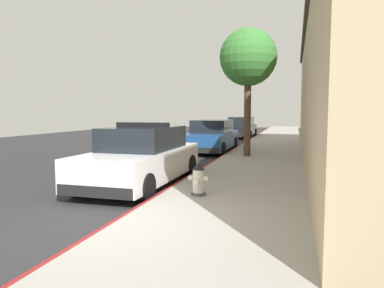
{
  "coord_description": "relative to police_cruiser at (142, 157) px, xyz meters",
  "views": [
    {
      "loc": [
        2.82,
        -5.24,
        1.98
      ],
      "look_at": [
        -0.16,
        5.11,
        1.0
      ],
      "focal_mm": 33.66,
      "sensor_mm": 36.0,
      "label": 1
    }
  ],
  "objects": [
    {
      "name": "ground_plane",
      "position": [
        -3.29,
        6.35,
        -0.84
      ],
      "size": [
        28.61,
        60.0,
        0.2
      ],
      "primitive_type": "cube",
      "color": "#2B2B2D"
    },
    {
      "name": "parked_car_silver_ahead",
      "position": [
        0.03,
        8.3,
        -0.0
      ],
      "size": [
        1.94,
        4.84,
        1.56
      ],
      "color": "navy",
      "rests_on": "ground"
    },
    {
      "name": "curb_painted_edge",
      "position": [
        1.11,
        6.35,
        -0.66
      ],
      "size": [
        0.08,
        60.0,
        0.16
      ],
      "primitive_type": "cube",
      "color": "maroon",
      "rests_on": "ground"
    },
    {
      "name": "fire_hydrant",
      "position": [
        1.97,
        -1.46,
        -0.23
      ],
      "size": [
        0.44,
        0.4,
        0.76
      ],
      "color": "#4C4C51",
      "rests_on": "sidewalk_pavement"
    },
    {
      "name": "storefront_building",
      "position": [
        6.86,
        5.18,
        1.97
      ],
      "size": [
        5.43,
        20.9,
        5.42
      ],
      "color": "tan",
      "rests_on": "ground"
    },
    {
      "name": "police_cruiser",
      "position": [
        0.0,
        0.0,
        0.0
      ],
      "size": [
        1.94,
        4.84,
        1.68
      ],
      "color": "white",
      "rests_on": "ground"
    },
    {
      "name": "sidewalk_pavement",
      "position": [
        2.71,
        6.35,
        -0.66
      ],
      "size": [
        3.12,
        60.0,
        0.16
      ],
      "primitive_type": "cube",
      "color": "#9E9991",
      "rests_on": "ground"
    },
    {
      "name": "street_tree",
      "position": [
        2.08,
        5.76,
        3.35
      ],
      "size": [
        2.29,
        2.29,
        5.12
      ],
      "color": "brown",
      "rests_on": "sidewalk_pavement"
    },
    {
      "name": "parked_car_dark_far",
      "position": [
        0.01,
        18.34,
        -0.0
      ],
      "size": [
        1.94,
        4.84,
        1.56
      ],
      "color": "black",
      "rests_on": "ground"
    }
  ]
}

